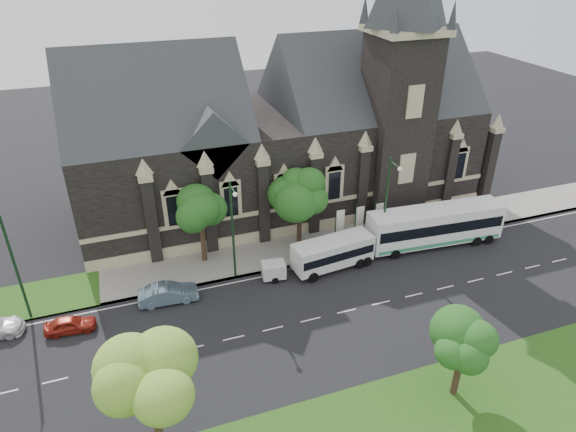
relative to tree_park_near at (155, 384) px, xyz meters
name	(u,v)px	position (x,y,z in m)	size (l,w,h in m)	color
ground	(311,320)	(11.77, 8.77, -6.42)	(160.00, 160.00, 0.00)	black
sidewalk	(272,254)	(11.77, 18.27, -6.34)	(80.00, 5.00, 0.15)	gray
museum	(291,130)	(16.89, 27.55, 1.75)	(40.00, 17.70, 29.90)	black
tree_park_near	(155,384)	(0.00, 0.00, 0.00)	(4.42, 4.42, 8.56)	black
tree_park_east	(466,335)	(17.95, -0.55, -1.80)	(3.40, 3.40, 6.28)	black
tree_walk_right	(301,187)	(14.98, 19.48, -0.60)	(4.08, 4.08, 7.80)	black
tree_walk_left	(202,203)	(5.97, 19.47, -0.68)	(3.91, 3.91, 7.64)	black
street_lamp_near	(387,199)	(21.77, 15.86, -1.30)	(0.36, 1.88, 9.00)	#16321B
street_lamp_mid	(233,226)	(7.77, 15.86, -1.30)	(0.36, 1.88, 9.00)	#16321B
street_lamp_far	(14,264)	(-8.23, 15.86, -1.30)	(0.36, 1.88, 9.00)	#16321B
banner_flag_left	(339,223)	(18.06, 17.77, -4.03)	(0.90, 0.10, 4.00)	#16321B
banner_flag_center	(358,220)	(20.06, 17.77, -4.03)	(0.90, 0.10, 4.00)	#16321B
banner_flag_right	(377,216)	(22.06, 17.77, -4.03)	(0.90, 0.10, 4.00)	#16321B
tour_coach	(435,225)	(26.60, 14.97, -4.39)	(12.97, 3.69, 3.74)	white
shuttle_bus	(333,252)	(16.13, 14.59, -4.82)	(7.36, 3.22, 2.76)	silver
box_trailer	(274,270)	(10.77, 14.76, -5.56)	(2.89, 1.71, 1.50)	silver
sedan	(168,294)	(1.96, 14.59, -5.65)	(1.62, 4.63, 1.53)	slate
car_far_red	(70,324)	(-5.29, 13.50, -5.80)	(1.45, 3.59, 1.22)	maroon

